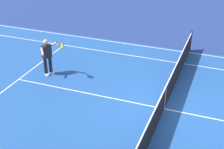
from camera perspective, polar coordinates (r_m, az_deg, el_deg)
name	(u,v)px	position (r m, az deg, el deg)	size (l,w,h in m)	color
ground_plane	(164,109)	(12.51, 8.95, -5.86)	(60.00, 60.00, 0.00)	navy
court_slab	(164,109)	(12.51, 8.95, -5.85)	(24.20, 11.40, 0.00)	#1E4C93
court_line_markings	(164,109)	(12.51, 8.95, -5.84)	(23.85, 11.05, 0.01)	white
tennis_net	(165,98)	(12.25, 9.11, -3.94)	(0.10, 11.70, 1.08)	#2D2D33
tennis_player_near	(48,55)	(14.61, -11.04, 3.27)	(1.18, 0.75, 1.70)	black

